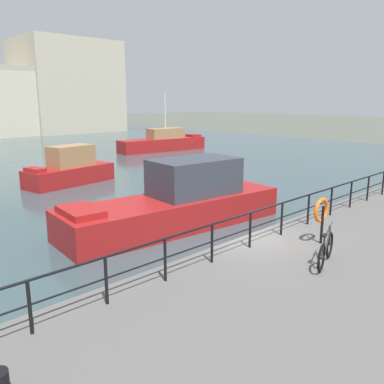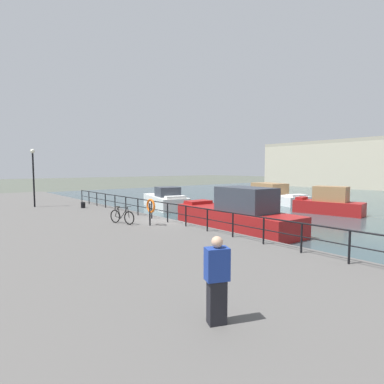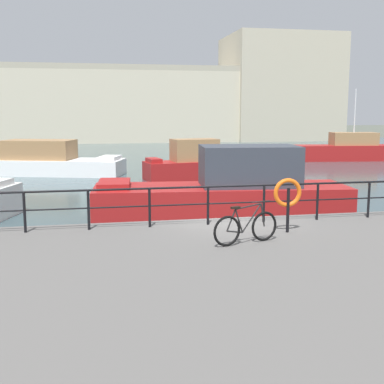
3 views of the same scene
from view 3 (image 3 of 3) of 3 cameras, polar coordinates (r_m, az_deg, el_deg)
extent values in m
plane|color=#4C5147|center=(15.11, 3.94, -6.64)|extent=(240.00, 240.00, 0.00)
cube|color=#33474C|center=(44.59, -6.19, 3.81)|extent=(80.00, 60.00, 0.01)
cube|color=#565451|center=(9.18, 14.88, -14.28)|extent=(56.00, 13.00, 1.01)
cube|color=#C1B79E|center=(70.07, -8.11, 9.41)|extent=(60.21, 11.24, 9.09)
cube|color=#B2A891|center=(74.87, 9.78, 11.40)|extent=(14.91, 12.37, 14.45)
cube|color=#A49C86|center=(64.98, -7.95, 13.76)|extent=(60.21, 0.60, 0.70)
cube|color=maroon|center=(44.07, 17.16, 4.23)|extent=(9.73, 3.18, 1.27)
cube|color=#997047|center=(44.14, 17.71, 5.72)|extent=(3.89, 2.08, 1.04)
cylinder|color=silver|center=(44.08, 17.86, 8.70)|extent=(0.10, 0.10, 3.55)
cube|color=maroon|center=(30.49, -0.04, 2.47)|extent=(5.85, 2.85, 1.11)
cube|color=#997047|center=(30.44, 0.29, 4.75)|extent=(2.90, 1.89, 1.31)
cube|color=maroon|center=(29.70, -4.32, 3.57)|extent=(0.89, 1.48, 0.24)
cube|color=white|center=(34.05, -15.62, 2.74)|extent=(9.78, 5.48, 0.99)
cube|color=#997047|center=(34.21, -16.78, 4.59)|extent=(4.83, 3.49, 1.24)
cube|color=white|center=(32.73, -9.25, 3.80)|extent=(1.66, 2.22, 0.24)
cube|color=maroon|center=(19.52, 3.29, -1.11)|extent=(9.89, 3.71, 1.25)
cube|color=#333842|center=(19.51, 6.44, 2.96)|extent=(3.87, 2.54, 1.53)
cube|color=maroon|center=(19.21, -8.74, 0.88)|extent=(1.34, 2.05, 0.24)
cylinder|color=black|center=(13.65, -18.31, -2.19)|extent=(0.07, 0.07, 1.05)
cylinder|color=black|center=(13.53, -11.56, -2.00)|extent=(0.07, 0.07, 1.05)
cylinder|color=black|center=(13.61, -4.79, -1.79)|extent=(0.07, 0.07, 1.05)
cylinder|color=black|center=(13.87, 1.81, -1.55)|extent=(0.07, 0.07, 1.05)
cylinder|color=black|center=(14.31, 8.08, -1.30)|extent=(0.07, 0.07, 1.05)
cylinder|color=black|center=(14.91, 13.92, -1.06)|extent=(0.07, 0.07, 1.05)
cylinder|color=black|center=(15.65, 19.25, -0.83)|extent=(0.07, 0.07, 1.05)
cylinder|color=black|center=(14.23, 8.13, 0.77)|extent=(25.66, 0.06, 0.06)
cylinder|color=black|center=(14.30, 8.09, -1.10)|extent=(25.66, 0.04, 0.04)
torus|color=black|center=(12.28, 8.12, -3.83)|extent=(0.71, 0.27, 0.72)
torus|color=black|center=(11.71, 3.95, -4.40)|extent=(0.71, 0.27, 0.72)
cylinder|color=black|center=(12.02, 6.74, -2.91)|extent=(0.53, 0.19, 0.66)
cylinder|color=black|center=(11.83, 5.30, -3.26)|extent=(0.23, 0.10, 0.58)
cylinder|color=black|center=(11.91, 6.37, -1.62)|extent=(0.70, 0.25, 0.11)
cylinder|color=black|center=(11.83, 4.83, -4.47)|extent=(0.42, 0.16, 0.12)
cylinder|color=black|center=(11.71, 4.43, -3.18)|extent=(0.26, 0.11, 0.51)
cylinder|color=black|center=(12.19, 7.95, -2.58)|extent=(0.14, 0.08, 0.57)
cube|color=black|center=(11.71, 4.92, -1.76)|extent=(0.24, 0.15, 0.05)
cylinder|color=black|center=(12.10, 7.78, -1.07)|extent=(0.50, 0.18, 0.02)
cylinder|color=black|center=(13.20, 10.73, -2.03)|extent=(0.08, 0.08, 1.15)
torus|color=orange|center=(13.18, 10.69, -0.08)|extent=(0.75, 0.11, 0.75)
camera|label=1|loc=(8.76, -54.38, 12.70)|focal=37.56mm
camera|label=2|loc=(18.49, 67.69, 3.03)|focal=28.24mm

